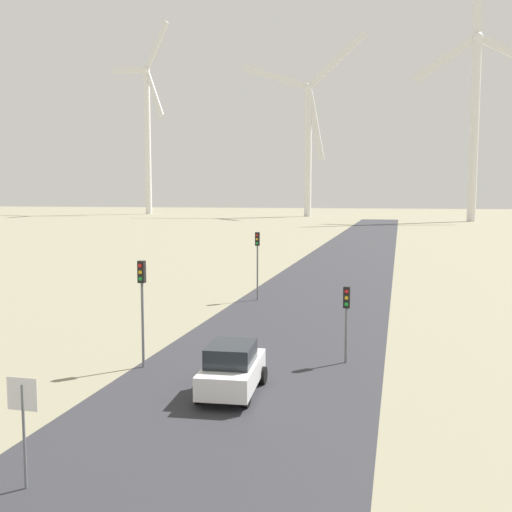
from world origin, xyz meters
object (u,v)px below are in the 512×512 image
(traffic_light_post_near_right, at_px, (346,307))
(wind_turbine_center, at_px, (475,110))
(wind_turbine_far_left, at_px, (147,128))
(traffic_light_post_mid_left, at_px, (257,251))
(car_approaching, at_px, (232,368))
(stop_sign_near, at_px, (23,411))
(wind_turbine_left, at_px, (308,134))
(traffic_light_post_near_left, at_px, (142,290))

(traffic_light_post_near_right, bearing_deg, wind_turbine_center, 81.84)
(wind_turbine_far_left, relative_size, wind_turbine_center, 1.00)
(traffic_light_post_mid_left, relative_size, wind_turbine_center, 0.07)
(traffic_light_post_mid_left, xyz_separation_m, wind_turbine_far_left, (-78.43, 161.23, 27.11))
(car_approaching, distance_m, wind_turbine_far_left, 199.80)
(stop_sign_near, relative_size, car_approaching, 0.65)
(traffic_light_post_near_right, distance_m, wind_turbine_far_left, 196.73)
(wind_turbine_left, xyz_separation_m, wind_turbine_center, (46.76, -24.50, 2.68))
(car_approaching, height_order, wind_turbine_center, wind_turbine_center)
(car_approaching, relative_size, wind_turbine_far_left, 0.06)
(traffic_light_post_near_right, bearing_deg, traffic_light_post_mid_left, 117.42)
(traffic_light_post_near_left, relative_size, wind_turbine_left, 0.08)
(traffic_light_post_near_right, distance_m, car_approaching, 6.25)
(traffic_light_post_mid_left, bearing_deg, wind_turbine_far_left, 115.94)
(wind_turbine_far_left, height_order, wind_turbine_left, wind_turbine_far_left)
(stop_sign_near, height_order, car_approaching, stop_sign_near)
(stop_sign_near, xyz_separation_m, wind_turbine_left, (-20.11, 177.40, 23.98))
(stop_sign_near, distance_m, traffic_light_post_near_left, 10.33)
(stop_sign_near, bearing_deg, traffic_light_post_near_left, 98.37)
(stop_sign_near, height_order, traffic_light_post_mid_left, traffic_light_post_mid_left)
(wind_turbine_center, bearing_deg, car_approaching, -99.28)
(traffic_light_post_near_left, xyz_separation_m, traffic_light_post_near_right, (8.04, 2.61, -0.83))
(traffic_light_post_mid_left, height_order, wind_turbine_left, wind_turbine_left)
(traffic_light_post_mid_left, relative_size, car_approaching, 1.08)
(traffic_light_post_mid_left, xyz_separation_m, car_approaching, (3.51, -18.59, -2.42))
(traffic_light_post_near_left, height_order, traffic_light_post_near_right, traffic_light_post_near_left)
(stop_sign_near, relative_size, traffic_light_post_near_left, 0.63)
(traffic_light_post_near_right, bearing_deg, wind_turbine_far_left, 116.06)
(traffic_light_post_near_left, distance_m, wind_turbine_left, 169.82)
(traffic_light_post_near_right, bearing_deg, car_approaching, -126.36)
(traffic_light_post_near_left, bearing_deg, car_approaching, -27.18)
(traffic_light_post_near_left, distance_m, traffic_light_post_near_right, 8.49)
(traffic_light_post_near_left, relative_size, car_approaching, 1.04)
(wind_turbine_left, height_order, wind_turbine_center, wind_turbine_center)
(traffic_light_post_mid_left, distance_m, car_approaching, 19.07)
(car_approaching, bearing_deg, traffic_light_post_near_left, 152.82)
(stop_sign_near, relative_size, wind_turbine_far_left, 0.04)
(traffic_light_post_near_left, relative_size, wind_turbine_far_left, 0.07)
(wind_turbine_far_left, bearing_deg, traffic_light_post_near_left, -66.42)
(wind_turbine_far_left, relative_size, wind_turbine_left, 1.17)
(stop_sign_near, relative_size, wind_turbine_center, 0.04)
(wind_turbine_far_left, bearing_deg, wind_turbine_left, -9.89)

